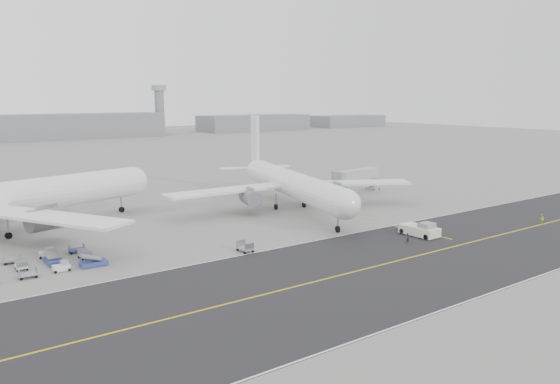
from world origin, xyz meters
TOP-DOWN VIEW (x-y plane):
  - ground at (0.00, 0.00)m, footprint 700.00×700.00m
  - taxiway at (5.02, -17.98)m, footprint 220.00×59.00m
  - horizon_buildings at (30.00, 260.00)m, footprint 520.00×28.00m
  - control_tower at (100.00, 265.00)m, footprint 7.00×7.00m
  - airliner_b at (23.37, 21.44)m, footprint 53.34×54.54m
  - pushback_tug at (27.58, -10.20)m, footprint 3.42×8.91m
  - jet_bridge at (48.36, 27.38)m, footprint 16.34×5.50m
  - gse_cluster at (-30.14, 9.82)m, footprint 20.98×16.17m
  - stray_dolly at (-2.21, -0.89)m, footprint 1.69×2.72m
  - ground_crew_a at (22.10, -12.22)m, footprint 0.68×0.50m
  - ground_crew_b at (54.00, -17.30)m, footprint 0.98×0.84m

SIDE VIEW (x-z plane):
  - ground at x=0.00m, z-range 0.00..0.00m
  - horizon_buildings at x=30.00m, z-range -14.00..14.00m
  - gse_cluster at x=-30.14m, z-range -0.92..0.92m
  - stray_dolly at x=-2.21m, z-range -0.83..0.83m
  - taxiway at x=5.02m, z-range -0.01..0.03m
  - ground_crew_a at x=22.10m, z-range 0.00..1.72m
  - ground_crew_b at x=54.00m, z-range 0.00..1.74m
  - pushback_tug at x=27.58m, z-range -0.23..2.31m
  - jet_bridge at x=48.36m, z-range 1.20..7.30m
  - airliner_b at x=23.37m, z-range -4.07..15.14m
  - control_tower at x=100.00m, z-range 0.63..31.88m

